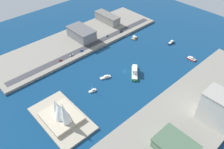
% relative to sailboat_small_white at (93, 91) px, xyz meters
% --- Properties ---
extents(ground_plane, '(440.00, 440.00, 0.00)m').
position_rel_sailboat_small_white_xyz_m(ground_plane, '(1.79, -49.85, -1.04)').
color(ground_plane, navy).
extents(quay_west, '(70.00, 240.00, 2.91)m').
position_rel_sailboat_small_white_xyz_m(quay_west, '(-87.44, -49.85, 0.41)').
color(quay_west, gray).
rests_on(quay_west, ground_plane).
extents(quay_east, '(70.00, 240.00, 2.91)m').
position_rel_sailboat_small_white_xyz_m(quay_east, '(91.02, -49.85, 0.41)').
color(quay_east, gray).
rests_on(quay_east, ground_plane).
extents(peninsula_point, '(63.45, 36.40, 2.00)m').
position_rel_sailboat_small_white_xyz_m(peninsula_point, '(-9.30, 44.14, -0.04)').
color(peninsula_point, '#A89E89').
rests_on(peninsula_point, ground_plane).
extents(road_strip, '(9.00, 228.00, 0.15)m').
position_rel_sailboat_small_white_xyz_m(road_strip, '(67.88, -49.85, 1.94)').
color(road_strip, '#38383D').
rests_on(road_strip, quay_east).
extents(sailboat_small_white, '(4.40, 9.25, 10.99)m').
position_rel_sailboat_small_white_xyz_m(sailboat_small_white, '(0.00, 0.00, 0.00)').
color(sailboat_small_white, white).
rests_on(sailboat_small_white, ground_plane).
extents(patrol_launch_navy, '(4.04, 12.42, 3.74)m').
position_rel_sailboat_small_white_xyz_m(patrol_launch_navy, '(0.51, -138.39, 0.30)').
color(patrol_launch_navy, '#1E284C').
rests_on(patrol_launch_navy, ground_plane).
extents(yacht_sleek_gray, '(7.69, 13.27, 2.97)m').
position_rel_sailboat_small_white_xyz_m(yacht_sleek_gray, '(7.05, -24.34, -0.02)').
color(yacht_sleek_gray, '#999EA3').
rests_on(yacht_sleek_gray, ground_plane).
extents(ferry_green_doubledeck, '(21.90, 22.94, 7.72)m').
position_rel_sailboat_small_white_xyz_m(ferry_green_doubledeck, '(-10.15, -53.62, 1.88)').
color(ferry_green_doubledeck, '#2D8C4C').
rests_on(ferry_green_doubledeck, ground_plane).
extents(water_taxi_orange, '(7.98, 11.46, 3.50)m').
position_rel_sailboat_small_white_xyz_m(water_taxi_orange, '(43.66, -110.95, 0.28)').
color(water_taxi_orange, orange).
rests_on(water_taxi_orange, ground_plane).
extents(tugboat_red, '(11.90, 4.94, 3.70)m').
position_rel_sailboat_small_white_xyz_m(tugboat_red, '(-39.38, -125.66, 0.25)').
color(tugboat_red, red).
rests_on(tugboat_red, ground_plane).
extents(hotel_broad_white, '(31.20, 20.99, 30.78)m').
position_rel_sailboat_small_white_xyz_m(hotel_broad_white, '(-106.83, -54.95, 17.29)').
color(hotel_broad_white, silver).
rests_on(hotel_broad_white, quay_west).
extents(warehouse_low_gray, '(40.70, 23.61, 14.33)m').
position_rel_sailboat_small_white_xyz_m(warehouse_low_gray, '(91.04, -54.53, 9.06)').
color(warehouse_low_gray, gray).
rests_on(warehouse_low_gray, quay_east).
extents(carpark_squat_concrete, '(44.25, 15.55, 12.41)m').
position_rel_sailboat_small_white_xyz_m(carpark_squat_concrete, '(103.40, -113.31, 8.10)').
color(carpark_squat_concrete, gray).
rests_on(carpark_squat_concrete, quay_east).
extents(terminal_long_green, '(32.06, 24.66, 9.26)m').
position_rel_sailboat_small_white_xyz_m(terminal_long_green, '(-99.40, -4.33, 6.53)').
color(terminal_long_green, slate).
rests_on(terminal_long_green, quay_west).
extents(sedan_silver, '(1.90, 4.73, 1.61)m').
position_rel_sailboat_small_white_xyz_m(sedan_silver, '(70.55, -82.95, 2.81)').
color(sedan_silver, black).
rests_on(sedan_silver, road_strip).
extents(suv_black, '(1.81, 4.85, 1.70)m').
position_rel_sailboat_small_white_xyz_m(suv_black, '(65.68, -106.27, 2.83)').
color(suv_black, black).
rests_on(suv_black, road_strip).
extents(hatchback_blue, '(1.99, 4.82, 1.72)m').
position_rel_sailboat_small_white_xyz_m(hatchback_blue, '(64.88, -34.11, 2.85)').
color(hatchback_blue, black).
rests_on(hatchback_blue, road_strip).
extents(van_white, '(2.04, 4.71, 1.49)m').
position_rel_sailboat_small_white_xyz_m(van_white, '(65.27, -19.15, 2.76)').
color(van_white, black).
rests_on(van_white, road_strip).
extents(pickup_red, '(1.95, 4.74, 1.54)m').
position_rel_sailboat_small_white_xyz_m(pickup_red, '(65.60, -2.94, 2.77)').
color(pickup_red, black).
rests_on(pickup_red, road_strip).
extents(traffic_light_waterfront, '(0.36, 0.36, 6.50)m').
position_rel_sailboat_small_white_xyz_m(traffic_light_waterfront, '(62.21, -46.87, 6.21)').
color(traffic_light_waterfront, black).
rests_on(traffic_light_waterfront, quay_east).
extents(opera_landmark, '(34.33, 29.94, 24.49)m').
position_rel_sailboat_small_white_xyz_m(opera_landmark, '(-9.78, 44.14, 8.47)').
color(opera_landmark, '#BCAD93').
rests_on(opera_landmark, peninsula_point).
extents(park_tree_cluster, '(8.00, 13.78, 8.99)m').
position_rel_sailboat_small_white_xyz_m(park_tree_cluster, '(-90.85, -85.79, 7.62)').
color(park_tree_cluster, brown).
rests_on(park_tree_cluster, quay_west).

